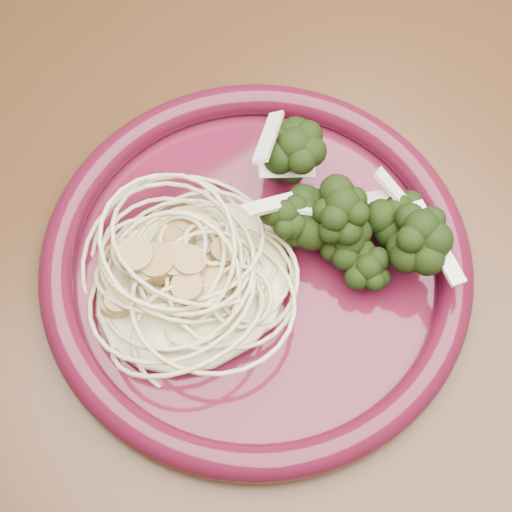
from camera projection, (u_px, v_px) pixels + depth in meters
The scene contains 6 objects.
dining_table at pixel (274, 270), 0.65m from camera, with size 1.20×0.80×0.75m.
dinner_plate at pixel (256, 261), 0.53m from camera, with size 0.40×0.40×0.03m.
spaghetti_pile at pixel (192, 278), 0.51m from camera, with size 0.15×0.13×0.03m, color beige.
scallop_cluster at pixel (188, 254), 0.47m from camera, with size 0.13×0.13×0.04m, color #A37E46, non-canonical shape.
broccoli_pile at pixel (332, 220), 0.52m from camera, with size 0.09×0.15×0.05m, color black.
onion_garnish at pixel (337, 198), 0.49m from camera, with size 0.06×0.10×0.06m, color beige, non-canonical shape.
Camera 1 is at (-0.18, -0.20, 1.24)m, focal length 50.00 mm.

